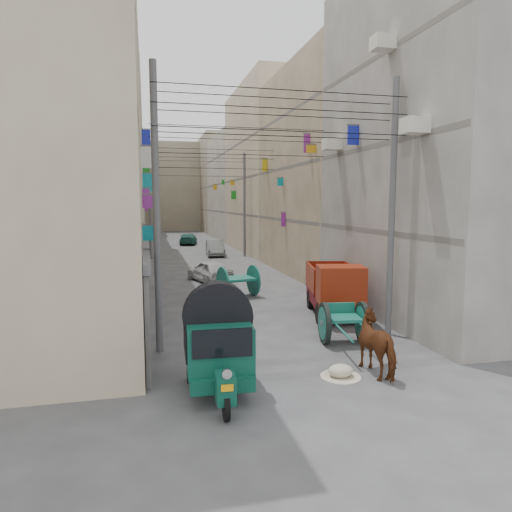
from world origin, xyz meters
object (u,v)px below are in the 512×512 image
object	(u,v)px
tonga_cart	(344,322)
distant_car_grey	(215,248)
second_cart	(238,280)
horse	(380,343)
distant_car_white	(210,271)
distant_car_green	(188,239)
auto_rickshaw	(218,343)
mini_truck	(336,292)
feed_sack	(341,371)

from	to	relation	value
tonga_cart	distant_car_grey	xyz separation A→B (m)	(-0.41, 23.48, -0.03)
second_cart	distant_car_grey	world-z (taller)	second_cart
horse	distant_car_white	bearing A→B (deg)	-85.15
distant_car_green	tonga_cart	bearing A→B (deg)	101.81
distant_car_white	second_cart	bearing A→B (deg)	82.64
auto_rickshaw	mini_truck	size ratio (longest dim) A/B	0.70
tonga_cart	horse	bearing A→B (deg)	-84.41
distant_car_green	distant_car_grey	bearing A→B (deg)	105.65
second_cart	horse	xyz separation A→B (m)	(1.62, -9.86, 0.01)
mini_truck	distant_car_grey	size ratio (longest dim) A/B	1.03
distant_car_grey	distant_car_green	xyz separation A→B (m)	(-1.19, 10.35, -0.06)
feed_sack	horse	xyz separation A→B (m)	(1.05, 0.02, 0.60)
auto_rickshaw	second_cart	xyz separation A→B (m)	(2.46, 10.05, -0.37)
mini_truck	feed_sack	bearing A→B (deg)	-99.55
feed_sack	distant_car_green	size ratio (longest dim) A/B	0.16
distant_car_green	auto_rickshaw	bearing A→B (deg)	95.01
second_cart	distant_car_green	distance (m)	26.42
feed_sack	horse	size ratio (longest dim) A/B	0.34
horse	distant_car_white	distance (m)	14.17
auto_rickshaw	tonga_cart	xyz separation A→B (m)	(4.21, 2.64, -0.47)
feed_sack	distant_car_grey	size ratio (longest dim) A/B	0.16
tonga_cart	horse	size ratio (longest dim) A/B	1.62
tonga_cart	mini_truck	world-z (taller)	mini_truck
mini_truck	horse	world-z (taller)	mini_truck
second_cart	feed_sack	distance (m)	9.92
feed_sack	distant_car_grey	bearing A→B (deg)	88.31
mini_truck	feed_sack	size ratio (longest dim) A/B	6.33
horse	distant_car_white	xyz separation A→B (m)	(-2.33, 13.97, -0.16)
second_cart	distant_car_white	xyz separation A→B (m)	(-0.72, 4.11, -0.15)
auto_rickshaw	distant_car_green	bearing A→B (deg)	88.46
horse	distant_car_green	distance (m)	36.31
distant_car_green	mini_truck	bearing A→B (deg)	103.86
second_cart	distant_car_white	world-z (taller)	second_cart
mini_truck	second_cart	bearing A→B (deg)	133.37
mini_truck	distant_car_white	distance (m)	9.34
second_cart	horse	world-z (taller)	horse
second_cart	horse	size ratio (longest dim) A/B	1.03
tonga_cart	distant_car_white	bearing A→B (deg)	110.65
second_cart	distant_car_white	distance (m)	4.18
distant_car_white	distant_car_grey	bearing A→B (deg)	-116.96
second_cart	tonga_cart	bearing A→B (deg)	-89.21
auto_rickshaw	horse	distance (m)	4.10
distant_car_green	distant_car_white	bearing A→B (deg)	96.89
tonga_cart	distant_car_green	bearing A→B (deg)	101.30
horse	feed_sack	bearing A→B (deg)	-3.50
distant_car_white	distant_car_green	world-z (taller)	distant_car_white
second_cart	feed_sack	world-z (taller)	second_cart
distant_car_white	distant_car_green	distance (m)	22.32
feed_sack	horse	world-z (taller)	horse
auto_rickshaw	mini_truck	xyz separation A→B (m)	(5.19, 5.48, -0.14)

